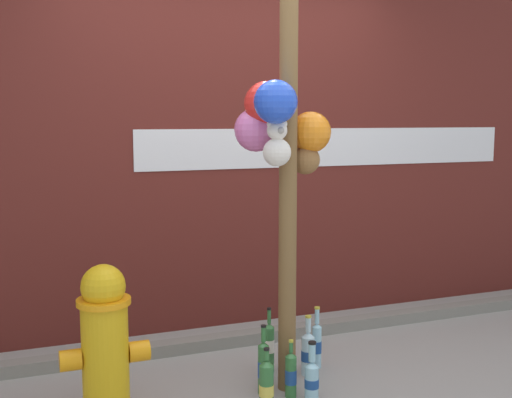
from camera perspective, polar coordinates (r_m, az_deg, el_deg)
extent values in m
cube|color=#561E19|center=(4.62, -3.10, 7.36)|extent=(10.00, 0.20, 3.05)
cube|color=silver|center=(4.88, 7.08, 4.67)|extent=(3.07, 0.01, 0.29)
cube|color=slate|center=(4.39, -0.79, -12.41)|extent=(8.00, 0.12, 0.08)
cylinder|color=brown|center=(3.42, 2.93, 5.83)|extent=(0.10, 0.10, 2.87)
sphere|color=orange|center=(3.53, 4.95, 6.04)|extent=(0.23, 0.23, 0.23)
sphere|color=red|center=(3.47, 0.96, 8.60)|extent=(0.25, 0.25, 0.25)
sphere|color=blue|center=(3.24, 1.79, 8.77)|extent=(0.23, 0.23, 0.23)
sphere|color=#D66BB2|center=(3.50, 0.01, 6.28)|extent=(0.24, 0.24, 0.24)
sphere|color=brown|center=(3.53, 4.48, 3.56)|extent=(0.16, 0.16, 0.16)
sphere|color=brown|center=(3.52, 4.50, 5.61)|extent=(0.12, 0.12, 0.12)
sphere|color=brown|center=(3.50, 3.93, 6.19)|extent=(0.05, 0.05, 0.05)
sphere|color=brown|center=(3.54, 5.07, 6.19)|extent=(0.05, 0.05, 0.05)
sphere|color=brown|center=(3.48, 4.86, 5.59)|extent=(0.04, 0.04, 0.04)
sphere|color=silver|center=(3.30, 1.91, 4.24)|extent=(0.15, 0.15, 0.15)
sphere|color=silver|center=(3.29, 1.92, 6.24)|extent=(0.11, 0.11, 0.11)
sphere|color=silver|center=(3.28, 1.35, 6.80)|extent=(0.04, 0.04, 0.04)
sphere|color=silver|center=(3.31, 2.48, 6.80)|extent=(0.04, 0.04, 0.04)
sphere|color=#9D9992|center=(3.25, 2.23, 6.22)|extent=(0.04, 0.04, 0.04)
cylinder|color=gold|center=(3.39, -13.44, -14.06)|extent=(0.24, 0.24, 0.59)
cylinder|color=orange|center=(3.29, -13.61, -8.98)|extent=(0.27, 0.27, 0.03)
sphere|color=gold|center=(3.27, -13.65, -7.69)|extent=(0.22, 0.22, 0.22)
cylinder|color=orange|center=(3.36, -16.43, -13.79)|extent=(0.11, 0.11, 0.11)
cylinder|color=orange|center=(3.40, -10.53, -13.35)|extent=(0.11, 0.11, 0.11)
cylinder|color=#B2DBEA|center=(3.79, 2.82, -14.69)|extent=(0.06, 0.06, 0.20)
cone|color=#B2DBEA|center=(3.75, 2.84, -13.06)|extent=(0.06, 0.06, 0.03)
cylinder|color=#B2DBEA|center=(3.73, 2.84, -12.34)|extent=(0.03, 0.03, 0.07)
cylinder|color=black|center=(3.71, 2.84, -11.73)|extent=(0.03, 0.03, 0.01)
cylinder|color=#337038|center=(3.46, 0.95, -16.63)|extent=(0.08, 0.08, 0.24)
cone|color=#337038|center=(3.41, 0.96, -14.58)|extent=(0.08, 0.08, 0.03)
cylinder|color=#337038|center=(3.39, 0.96, -13.93)|extent=(0.03, 0.03, 0.05)
cylinder|color=#D8C64C|center=(3.46, 0.95, -16.88)|extent=(0.08, 0.08, 0.06)
cylinder|color=black|center=(3.38, 0.96, -13.42)|extent=(0.03, 0.03, 0.01)
cylinder|color=#B2DBEA|center=(3.88, 4.71, -13.94)|extent=(0.08, 0.08, 0.23)
cone|color=#B2DBEA|center=(3.83, 4.73, -12.10)|extent=(0.08, 0.08, 0.03)
cylinder|color=#B2DBEA|center=(3.82, 4.74, -11.26)|extent=(0.03, 0.03, 0.09)
cylinder|color=#1E478C|center=(3.88, 4.71, -13.90)|extent=(0.08, 0.08, 0.06)
cylinder|color=gold|center=(3.80, 4.75, -10.54)|extent=(0.04, 0.04, 0.01)
cylinder|color=#337038|center=(3.62, 0.67, -15.16)|extent=(0.06, 0.06, 0.27)
cone|color=#337038|center=(3.57, 0.68, -12.96)|extent=(0.06, 0.06, 0.02)
cylinder|color=#337038|center=(3.55, 0.68, -12.14)|extent=(0.03, 0.03, 0.08)
cylinder|color=#1E478C|center=(3.62, 0.67, -15.14)|extent=(0.06, 0.06, 0.09)
cylinder|color=black|center=(3.53, 0.68, -11.42)|extent=(0.03, 0.03, 0.01)
cylinder|color=#337038|center=(3.90, 1.19, -13.46)|extent=(0.06, 0.06, 0.28)
cone|color=#337038|center=(3.85, 1.19, -11.36)|extent=(0.06, 0.06, 0.03)
cylinder|color=#337038|center=(3.83, 1.20, -10.58)|extent=(0.02, 0.02, 0.08)
cylinder|color=silver|center=(3.89, 1.19, -13.12)|extent=(0.06, 0.06, 0.08)
cylinder|color=black|center=(3.82, 1.20, -9.89)|extent=(0.03, 0.03, 0.01)
cylinder|color=#93CCE0|center=(3.98, 5.51, -13.19)|extent=(0.06, 0.06, 0.26)
cone|color=#93CCE0|center=(3.93, 5.53, -11.28)|extent=(0.06, 0.06, 0.02)
cylinder|color=#93CCE0|center=(3.92, 5.54, -10.49)|extent=(0.03, 0.03, 0.09)
cylinder|color=#1E478C|center=(3.98, 5.51, -13.16)|extent=(0.06, 0.06, 0.07)
cylinder|color=gold|center=(3.90, 5.55, -9.77)|extent=(0.03, 0.03, 0.01)
cylinder|color=#337038|center=(3.59, 3.17, -15.75)|extent=(0.06, 0.06, 0.23)
cone|color=#337038|center=(3.54, 3.18, -13.86)|extent=(0.06, 0.06, 0.03)
cylinder|color=#337038|center=(3.53, 3.19, -13.23)|extent=(0.02, 0.02, 0.06)
cylinder|color=#1E478C|center=(3.59, 3.17, -15.74)|extent=(0.06, 0.06, 0.08)
cylinder|color=gold|center=(3.52, 3.19, -12.70)|extent=(0.03, 0.03, 0.01)
cylinder|color=#93CCE0|center=(3.57, 5.06, -16.27)|extent=(0.08, 0.08, 0.19)
cone|color=#93CCE0|center=(3.53, 5.08, -14.63)|extent=(0.08, 0.08, 0.03)
cylinder|color=#93CCE0|center=(3.50, 5.09, -13.66)|extent=(0.04, 0.04, 0.10)
cylinder|color=#1E478C|center=(3.57, 5.06, -16.23)|extent=(0.08, 0.08, 0.05)
cylinder|color=black|center=(3.48, 5.10, -12.82)|extent=(0.04, 0.04, 0.01)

